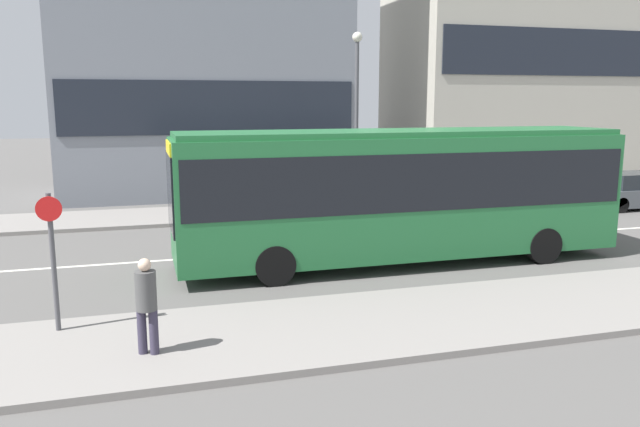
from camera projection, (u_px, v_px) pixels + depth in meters
The scene contains 10 objects.
ground_plane at pixel (295, 251), 17.74m from camera, with size 120.00×120.00×0.00m, color #595654.
sidewalk_near at pixel (374, 324), 11.83m from camera, with size 44.00×3.50×0.13m.
sidewalk_far at pixel (255, 212), 23.64m from camera, with size 44.00×3.50×0.13m.
lane_centerline at pixel (295, 251), 17.74m from camera, with size 41.80×0.16×0.01m.
apartment_block_left_tower at pixel (202, 35), 28.17m from camera, with size 12.60×6.52×14.34m.
city_bus at pixel (400, 188), 16.23m from camera, with size 11.69×2.61×3.49m.
parked_car_0 at pixel (636, 191), 24.81m from camera, with size 4.50×1.74×1.42m.
pedestrian_near_stop at pixel (146, 300), 10.12m from camera, with size 0.34×0.34×1.61m.
bus_stop_sign at pixel (52, 251), 11.05m from camera, with size 0.44×0.12×2.52m.
street_lamp at pixel (357, 103), 22.65m from camera, with size 0.36×0.36×6.51m.
Camera 1 is at (-4.12, -16.78, 4.24)m, focal length 35.00 mm.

